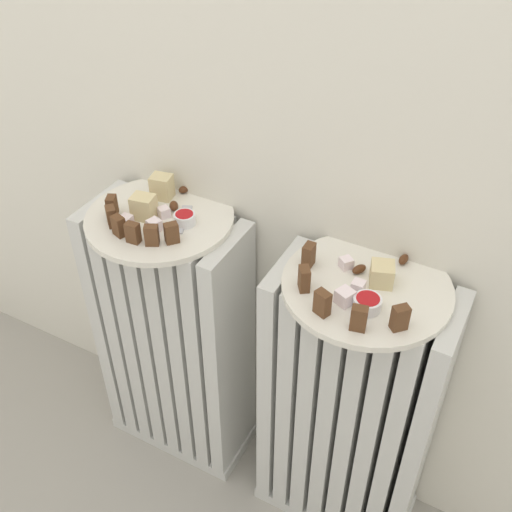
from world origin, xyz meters
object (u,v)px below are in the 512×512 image
at_px(radiator_left, 175,342).
at_px(jam_bowl_right, 367,303).
at_px(fork, 185,217).
at_px(radiator_right, 347,413).
at_px(jam_bowl_left, 185,218).
at_px(plate_left, 160,218).
at_px(plate_right, 367,287).

bearing_deg(radiator_left, jam_bowl_right, -7.29).
xyz_separation_m(radiator_left, fork, (0.05, 0.02, 0.35)).
relative_size(radiator_right, jam_bowl_left, 16.43).
bearing_deg(plate_left, jam_bowl_right, -7.29).
bearing_deg(radiator_left, plate_right, -0.00).
xyz_separation_m(plate_left, plate_right, (0.42, 0.00, 0.00)).
xyz_separation_m(radiator_right, jam_bowl_left, (-0.36, 0.00, 0.37)).
height_order(plate_left, jam_bowl_right, jam_bowl_right).
xyz_separation_m(radiator_right, fork, (-0.38, 0.02, 0.35)).
bearing_deg(fork, jam_bowl_left, -55.21).
xyz_separation_m(jam_bowl_right, fork, (-0.40, 0.07, -0.01)).
height_order(radiator_left, radiator_right, same).
height_order(radiator_right, plate_right, plate_right).
relative_size(radiator_left, jam_bowl_right, 14.67).
distance_m(radiator_right, jam_bowl_left, 0.52).
bearing_deg(plate_right, radiator_right, 90.00).
bearing_deg(fork, radiator_right, -2.68).
distance_m(radiator_left, jam_bowl_left, 0.37).
distance_m(plate_left, jam_bowl_left, 0.06).
bearing_deg(radiator_left, radiator_right, 0.00).
height_order(plate_left, plate_right, same).
bearing_deg(plate_right, jam_bowl_left, 179.86).
bearing_deg(radiator_right, fork, 177.32).
height_order(plate_right, fork, fork).
distance_m(radiator_right, fork, 0.52).
height_order(radiator_right, jam_bowl_right, jam_bowl_right).
xyz_separation_m(plate_left, jam_bowl_right, (0.44, -0.06, 0.02)).
relative_size(radiator_left, plate_left, 2.33).
height_order(plate_right, jam_bowl_right, jam_bowl_right).
bearing_deg(jam_bowl_left, plate_right, -0.14).
relative_size(radiator_right, fork, 7.58).
bearing_deg(radiator_right, jam_bowl_left, 179.86).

